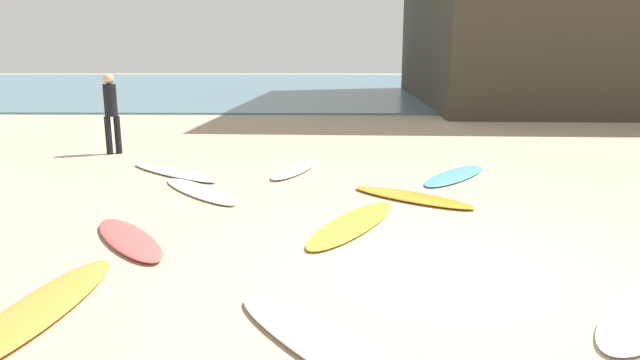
# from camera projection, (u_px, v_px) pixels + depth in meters

# --- Properties ---
(ground_plane) EXTENTS (120.00, 120.00, 0.00)m
(ground_plane) POSITION_uv_depth(u_px,v_px,m) (436.00, 270.00, 5.80)
(ground_plane) COLOR tan
(ocean_water) EXTENTS (120.00, 40.00, 0.08)m
(ocean_water) POSITION_uv_depth(u_px,v_px,m) (346.00, 85.00, 40.01)
(ocean_water) COLOR slate
(ocean_water) RESTS_ON ground_plane
(surfboard_1) EXTENTS (2.00, 1.76, 0.08)m
(surfboard_1) POSITION_uv_depth(u_px,v_px,m) (412.00, 197.00, 8.62)
(surfboard_1) COLOR gold
(surfboard_1) RESTS_ON ground_plane
(surfboard_2) EXTENTS (2.26, 2.03, 0.08)m
(surfboard_2) POSITION_uv_depth(u_px,v_px,m) (173.00, 172.00, 10.45)
(surfboard_2) COLOR silver
(surfboard_2) RESTS_ON ground_plane
(surfboard_3) EXTENTS (1.57, 2.39, 0.07)m
(surfboard_3) POSITION_uv_depth(u_px,v_px,m) (353.00, 223.00, 7.28)
(surfboard_3) COLOR yellow
(surfboard_3) RESTS_ON ground_plane
(surfboard_4) EXTENTS (1.54, 1.85, 0.09)m
(surfboard_4) POSITION_uv_depth(u_px,v_px,m) (129.00, 238.00, 6.66)
(surfboard_4) COLOR #DC5550
(surfboard_4) RESTS_ON ground_plane
(surfboard_5) EXTENTS (2.09, 2.27, 0.07)m
(surfboard_5) POSITION_uv_depth(u_px,v_px,m) (342.00, 355.00, 4.10)
(surfboard_5) COLOR silver
(surfboard_5) RESTS_ON ground_plane
(surfboard_6) EXTENTS (1.80, 2.20, 0.06)m
(surfboard_6) POSITION_uv_depth(u_px,v_px,m) (455.00, 175.00, 10.20)
(surfboard_6) COLOR #5299DA
(surfboard_6) RESTS_ON ground_plane
(surfboard_7) EXTENTS (1.08, 2.03, 0.09)m
(surfboard_7) POSITION_uv_depth(u_px,v_px,m) (294.00, 169.00, 10.67)
(surfboard_7) COLOR white
(surfboard_7) RESTS_ON ground_plane
(surfboard_8) EXTENTS (1.83, 2.07, 0.06)m
(surfboard_8) POSITION_uv_depth(u_px,v_px,m) (199.00, 191.00, 9.03)
(surfboard_8) COLOR white
(surfboard_8) RESTS_ON ground_plane
(surfboard_9) EXTENTS (0.75, 2.32, 0.08)m
(surfboard_9) POSITION_uv_depth(u_px,v_px,m) (41.00, 308.00, 4.85)
(surfboard_9) COLOR orange
(surfboard_9) RESTS_ON ground_plane
(beachgoer_near) EXTENTS (0.38, 0.38, 1.80)m
(beachgoer_near) POSITION_uv_depth(u_px,v_px,m) (111.00, 109.00, 12.35)
(beachgoer_near) COLOR black
(beachgoer_near) RESTS_ON ground_plane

